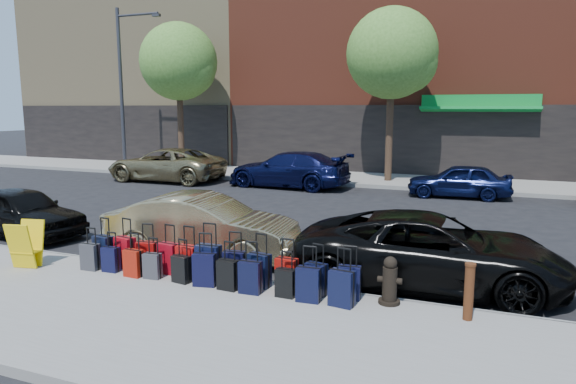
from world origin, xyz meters
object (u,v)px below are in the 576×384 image
at_px(display_rack, 26,245).
at_px(car_far_0, 166,165).
at_px(tree_left, 181,64).
at_px(car_near_1, 203,227).
at_px(suitcase_front_5, 209,263).
at_px(car_far_2, 459,181).
at_px(car_near_2, 431,251).
at_px(fire_hydrant, 390,282).
at_px(tree_center, 395,56).
at_px(bollard, 469,291).
at_px(car_far_1, 288,169).
at_px(streetlight, 124,80).
at_px(car_near_0, 21,212).

xyz_separation_m(display_rack, car_far_0, (-5.16, 12.10, 0.14)).
bearing_deg(car_far_0, tree_left, -163.20).
bearing_deg(car_near_1, car_far_0, 32.65).
height_order(display_rack, car_near_1, car_near_1).
relative_size(suitcase_front_5, car_far_2, 0.29).
bearing_deg(suitcase_front_5, display_rack, -172.66).
bearing_deg(car_near_2, fire_hydrant, 158.64).
xyz_separation_m(tree_center, bollard, (3.79, -14.45, -4.81)).
distance_m(suitcase_front_5, fire_hydrant, 3.28).
relative_size(bollard, car_near_1, 0.21).
xyz_separation_m(fire_hydrant, car_near_1, (-4.38, 1.56, 0.19)).
distance_m(fire_hydrant, car_near_1, 4.66).
height_order(display_rack, car_far_2, car_far_2).
relative_size(tree_left, car_far_1, 1.42).
bearing_deg(display_rack, fire_hydrant, -5.39).
relative_size(tree_left, car_far_2, 1.98).
bearing_deg(streetlight, car_near_0, -62.32).
height_order(streetlight, car_far_1, streetlight).
relative_size(suitcase_front_5, fire_hydrant, 1.36).
height_order(car_near_2, car_far_1, car_far_1).
distance_m(car_near_0, car_near_1, 5.34).
xyz_separation_m(display_rack, car_near_1, (2.65, 2.29, 0.10)).
bearing_deg(fire_hydrant, car_far_1, 117.48).
bearing_deg(display_rack, car_near_2, 5.29).
xyz_separation_m(display_rack, car_near_2, (7.51, 2.24, 0.08)).
distance_m(tree_center, car_far_2, 6.15).
distance_m(suitcase_front_5, bollard, 4.49).
bearing_deg(suitcase_front_5, fire_hydrant, -0.50).
distance_m(suitcase_front_5, car_near_1, 2.00).
bearing_deg(bollard, tree_center, 104.71).
relative_size(tree_center, display_rack, 7.98).
bearing_deg(tree_left, bollard, -45.31).
relative_size(suitcase_front_5, car_near_1, 0.25).
height_order(fire_hydrant, bollard, bollard).
bearing_deg(car_far_2, tree_left, -103.36).
height_order(bollard, car_far_1, car_far_1).
bearing_deg(car_far_1, display_rack, 0.64).
bearing_deg(tree_left, suitcase_front_5, -55.62).
distance_m(streetlight, fire_hydrant, 21.38).
bearing_deg(car_near_2, bollard, -160.84).
xyz_separation_m(streetlight, fire_hydrant, (16.02, -13.53, -4.15)).
relative_size(bollard, car_far_1, 0.17).
distance_m(tree_left, fire_hydrant, 19.95).
relative_size(fire_hydrant, car_far_0, 0.15).
height_order(tree_left, car_near_2, tree_left).
bearing_deg(car_far_2, car_near_0, -47.39).
height_order(streetlight, car_near_1, streetlight).
bearing_deg(bollard, fire_hydrant, 170.00).
relative_size(car_far_1, car_far_2, 1.40).
distance_m(streetlight, car_near_2, 20.80).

